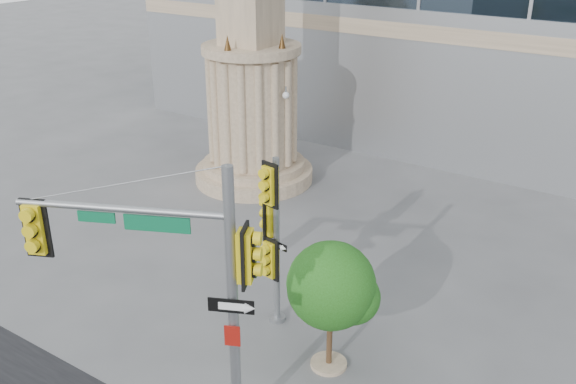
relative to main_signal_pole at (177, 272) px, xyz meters
The scene contains 5 objects.
ground 3.90m from the main_signal_pole, 102.82° to the left, with size 120.00×120.00×0.00m, color #545456.
monument 12.75m from the main_signal_pole, 120.66° to the left, with size 4.40×4.40×16.60m.
main_signal_pole is the anchor object (origin of this frame).
secondary_signal_pole 3.88m from the main_signal_pole, 98.69° to the left, with size 0.75×0.63×4.31m.
street_tree 3.67m from the main_signal_pole, 63.91° to the left, with size 1.95×1.91×3.04m.
Camera 1 is at (7.56, -8.94, 9.31)m, focal length 40.00 mm.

